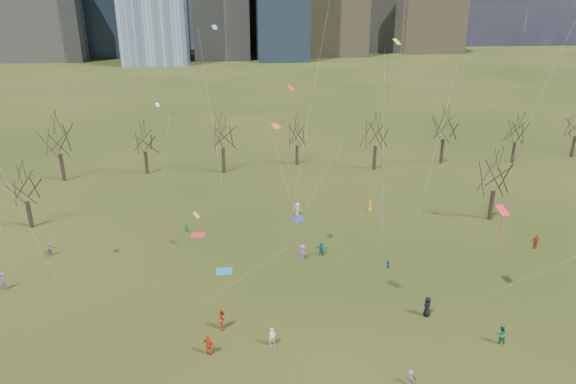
{
  "coord_description": "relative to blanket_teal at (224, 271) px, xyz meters",
  "views": [
    {
      "loc": [
        -5.6,
        -37.48,
        25.88
      ],
      "look_at": [
        0.0,
        12.0,
        7.0
      ],
      "focal_mm": 32.0,
      "sensor_mm": 36.0,
      "label": 1
    }
  ],
  "objects": [
    {
      "name": "person_6",
      "position": [
        17.52,
        -9.73,
        0.91
      ],
      "size": [
        0.95,
        1.07,
        1.84
      ],
      "primitive_type": "imported",
      "rotation": [
        0.0,
        0.0,
        4.21
      ],
      "color": "black",
      "rests_on": "ground"
    },
    {
      "name": "blanket_teal",
      "position": [
        0.0,
        0.0,
        0.0
      ],
      "size": [
        1.6,
        1.5,
        0.03
      ],
      "primitive_type": "cube",
      "color": "#186F90",
      "rests_on": "ground"
    },
    {
      "name": "person_10",
      "position": [
        34.05,
        1.3,
        0.85
      ],
      "size": [
        1.04,
        0.48,
        1.74
      ],
      "primitive_type": "imported",
      "rotation": [
        0.0,
        0.0,
        0.05
      ],
      "color": "#A43517",
      "rests_on": "ground"
    },
    {
      "name": "person_5",
      "position": [
        10.36,
        2.34,
        0.78
      ],
      "size": [
        1.55,
        0.82,
        1.59
      ],
      "primitive_type": "imported",
      "rotation": [
        0.0,
        0.0,
        2.89
      ],
      "color": "#197466",
      "rests_on": "ground"
    },
    {
      "name": "person_7",
      "position": [
        -20.7,
        -1.11,
        0.87
      ],
      "size": [
        0.54,
        0.71,
        1.78
      ],
      "primitive_type": "imported",
      "rotation": [
        0.0,
        0.0,
        4.9
      ],
      "color": "#804C99",
      "rests_on": "ground"
    },
    {
      "name": "blanket_navy",
      "position": [
        9.15,
        12.02,
        0.0
      ],
      "size": [
        1.6,
        1.5,
        0.03
      ],
      "primitive_type": "cube",
      "color": "#222BA2",
      "rests_on": "ground"
    },
    {
      "name": "person_1",
      "position": [
        3.84,
        -12.28,
        0.78
      ],
      "size": [
        0.67,
        0.55,
        1.58
      ],
      "primitive_type": "imported",
      "rotation": [
        0.0,
        0.0,
        0.35
      ],
      "color": "white",
      "rests_on": "ground"
    },
    {
      "name": "kites_airborne",
      "position": [
        10.0,
        5.02,
        13.17
      ],
      "size": [
        63.27,
        42.48,
        35.01
      ],
      "color": "orange",
      "rests_on": "ground"
    },
    {
      "name": "ground",
      "position": [
        6.89,
        -8.55,
        -0.01
      ],
      "size": [
        500.0,
        500.0,
        0.0
      ],
      "primitive_type": "plane",
      "color": "black",
      "rests_on": "ground"
    },
    {
      "name": "person_4",
      "position": [
        -1.08,
        -12.88,
        0.89
      ],
      "size": [
        1.15,
        0.88,
        1.82
      ],
      "primitive_type": "imported",
      "rotation": [
        0.0,
        0.0,
        2.67
      ],
      "color": "red",
      "rests_on": "ground"
    },
    {
      "name": "person_9",
      "position": [
        9.18,
        13.39,
        0.83
      ],
      "size": [
        1.21,
        0.88,
        1.69
      ],
      "primitive_type": "imported",
      "rotation": [
        0.0,
        0.0,
        6.03
      ],
      "color": "silver",
      "rests_on": "ground"
    },
    {
      "name": "person_3",
      "position": [
        13.26,
        -17.76,
        0.58
      ],
      "size": [
        0.75,
        0.88,
        1.18
      ],
      "primitive_type": "imported",
      "rotation": [
        0.0,
        0.0,
        2.08
      ],
      "color": "slate",
      "rests_on": "ground"
    },
    {
      "name": "person_12",
      "position": [
        18.67,
        13.46,
        0.78
      ],
      "size": [
        0.83,
        0.93,
        1.59
      ],
      "primitive_type": "imported",
      "rotation": [
        0.0,
        0.0,
        1.04
      ],
      "color": "#FDA41C",
      "rests_on": "ground"
    },
    {
      "name": "person_15",
      "position": [
        8.19,
        1.62,
        0.83
      ],
      "size": [
        1.26,
        1.11,
        1.7
      ],
      "primitive_type": "imported",
      "rotation": [
        0.0,
        0.0,
        2.59
      ],
      "color": "#8C4C99",
      "rests_on": "ground"
    },
    {
      "name": "person_13",
      "position": [
        -4.39,
        9.75,
        0.78
      ],
      "size": [
        0.64,
        0.7,
        1.6
      ],
      "primitive_type": "imported",
      "rotation": [
        0.0,
        0.0,
        2.15
      ],
      "color": "#19714C",
      "rests_on": "ground"
    },
    {
      "name": "person_11",
      "position": [
        -18.48,
        5.55,
        0.71
      ],
      "size": [
        0.91,
        1.41,
        1.45
      ],
      "primitive_type": "imported",
      "rotation": [
        0.0,
        0.0,
        1.18
      ],
      "color": "slate",
      "rests_on": "ground"
    },
    {
      "name": "blanket_crimson",
      "position": [
        -3.07,
        8.87,
        0.0
      ],
      "size": [
        1.6,
        1.5,
        0.03
      ],
      "primitive_type": "cube",
      "color": "red",
      "rests_on": "ground"
    },
    {
      "name": "person_14",
      "position": [
        22.0,
        -14.01,
        0.82
      ],
      "size": [
        0.97,
        0.85,
        1.67
      ],
      "primitive_type": "imported",
      "rotation": [
        0.0,
        0.0,
        2.83
      ],
      "color": "#19724C",
      "rests_on": "ground"
    },
    {
      "name": "person_2",
      "position": [
        -0.01,
        -9.57,
        0.91
      ],
      "size": [
        0.74,
        0.93,
        1.85
      ],
      "primitive_type": "imported",
      "rotation": [
        0.0,
        0.0,
        1.62
      ],
      "color": "red",
      "rests_on": "ground"
    },
    {
      "name": "person_8",
      "position": [
        16.54,
        -1.4,
        0.48
      ],
      "size": [
        0.52,
        0.58,
        0.99
      ],
      "primitive_type": "imported",
      "rotation": [
        0.0,
        0.0,
        5.07
      ],
      "color": "#24469C",
      "rests_on": "ground"
    },
    {
      "name": "bare_tree_row",
      "position": [
        6.8,
        28.67,
        6.1
      ],
      "size": [
        113.04,
        29.8,
        9.5
      ],
      "color": "black",
      "rests_on": "ground"
    }
  ]
}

